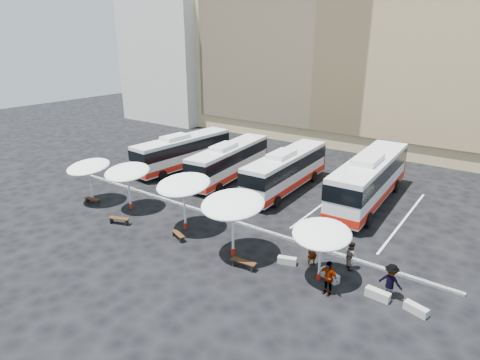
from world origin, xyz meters
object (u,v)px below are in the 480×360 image
Objects in this scene: wood_bench_2 at (178,235)px; conc_bench_2 at (378,294)px; bus_3 at (369,178)px; bus_2 at (286,169)px; sunshade_3 at (233,204)px; sunshade_4 at (322,234)px; wood_bench_3 at (244,263)px; bus_0 at (183,151)px; passenger_1 at (352,255)px; bus_1 at (229,160)px; conc_bench_1 at (329,275)px; conc_bench_3 at (416,309)px; sunshade_2 at (183,185)px; passenger_2 at (328,278)px; wood_bench_1 at (119,219)px; sunshade_0 at (88,167)px; passenger_3 at (391,281)px; passenger_0 at (312,252)px; conc_bench_0 at (287,261)px; wood_bench_0 at (92,200)px; sunshade_1 at (127,172)px.

conc_bench_2 is (12.58, 1.32, -0.08)m from wood_bench_2.
bus_3 is 12.90m from conc_bench_2.
sunshade_3 is (2.88, -11.41, 1.50)m from bus_2.
sunshade_4 reaches higher than wood_bench_3.
bus_0 is at bearing -178.35° from bus_2.
passenger_1 is (4.96, 3.56, 0.47)m from wood_bench_3.
bus_0 is at bearing 152.70° from sunshade_4.
sunshade_3 is at bearing -77.95° from bus_2.
bus_1 is 17.47m from conc_bench_1.
conc_bench_3 is (10.33, 0.77, -3.11)m from sunshade_3.
passenger_1 is (9.21, -8.70, -1.00)m from bus_2.
passenger_2 is at bearing -6.25° from sunshade_2.
bus_2 is (11.25, 0.74, 0.03)m from bus_0.
wood_bench_2 is (10.03, -11.16, -1.49)m from bus_0.
sunshade_4 is 2.23m from passenger_2.
sunshade_4 is at bearing 6.82° from sunshade_3.
sunshade_0 is at bearing 164.66° from wood_bench_1.
sunshade_4 is 14.71m from wood_bench_1.
bus_1 reaches higher than wood_bench_1.
sunshade_0 is at bearing 176.64° from wood_bench_3.
conc_bench_3 is (24.45, -9.90, -1.59)m from bus_0.
bus_0 is at bearing -18.16° from passenger_3.
sunshade_2 is (9.36, -9.77, 1.42)m from bus_0.
passenger_3 is at bearing -157.05° from passenger_1.
bus_3 reaches higher than conc_bench_3.
sunshade_0 is (0.08, -10.62, 1.12)m from bus_0.
bus_0 is at bearing 99.66° from passenger_0.
bus_2 reaches higher than sunshade_4.
conc_bench_2 is 0.74× the size of passenger_1.
bus_2 reaches higher than conc_bench_0.
sunshade_0 reaches higher than conc_bench_0.
bus_2 is 7.21× the size of wood_bench_1.
bus_1 is at bearing 62.99° from sunshade_0.
wood_bench_0 is 0.90× the size of wood_bench_1.
conc_bench_3 is at bearing -63.73° from bus_3.
bus_2 is 9.28× the size of conc_bench_2.
passenger_1 is (11.09, 1.80, -2.39)m from sunshade_2.
wood_bench_0 is at bearing 177.41° from wood_bench_3.
sunshade_3 is at bearing 146.51° from passenger_0.
passenger_2 is at bearing -23.19° from conc_bench_0.
bus_2 is 12.12m from conc_bench_0.
sunshade_1 is at bearing 179.67° from conc_bench_2.
conc_bench_3 is at bearing 26.32° from passenger_2.
sunshade_3 is 3.20× the size of conc_bench_2.
bus_2 reaches higher than conc_bench_1.
conc_bench_1 is at bearing -52.29° from bus_2.
bus_3 reaches higher than bus_1.
sunshade_1 is at bearing 128.41° from passenger_0.
bus_3 is 10.72× the size of conc_bench_1.
bus_1 reaches higher than wood_bench_0.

